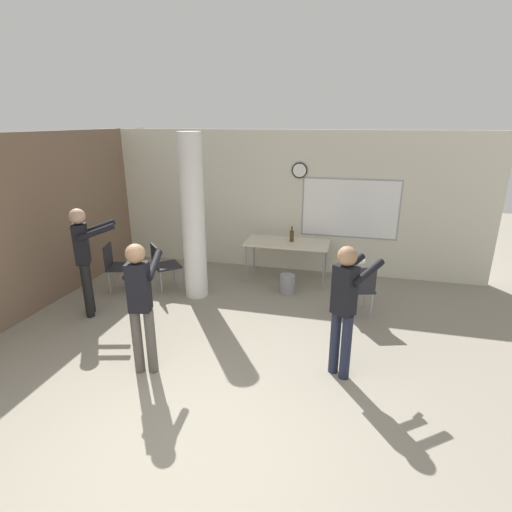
# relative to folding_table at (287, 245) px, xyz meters

# --- Properties ---
(ground_plane) EXTENTS (24.00, 24.00, 0.00)m
(ground_plane) POSITION_rel_folding_table_xyz_m (-0.25, -4.41, -0.71)
(ground_plane) COLOR gray
(wall_left_accent) EXTENTS (0.12, 7.00, 2.80)m
(wall_left_accent) POSITION_rel_folding_table_xyz_m (-3.75, -1.91, 0.69)
(wall_left_accent) COLOR #7A604C
(wall_left_accent) RESTS_ON ground_plane
(wall_back) EXTENTS (8.00, 0.15, 2.80)m
(wall_back) POSITION_rel_folding_table_xyz_m (-0.22, 0.65, 0.69)
(wall_back) COLOR beige
(wall_back) RESTS_ON ground_plane
(support_pillar) EXTENTS (0.39, 0.39, 2.80)m
(support_pillar) POSITION_rel_folding_table_xyz_m (-1.42, -1.12, 0.69)
(support_pillar) COLOR white
(support_pillar) RESTS_ON ground_plane
(folding_table) EXTENTS (1.58, 0.76, 0.76)m
(folding_table) POSITION_rel_folding_table_xyz_m (0.00, 0.00, 0.00)
(folding_table) COLOR beige
(folding_table) RESTS_ON ground_plane
(bottle_on_table) EXTENTS (0.08, 0.08, 0.29)m
(bottle_on_table) POSITION_rel_folding_table_xyz_m (0.08, 0.07, 0.16)
(bottle_on_table) COLOR #4C3319
(bottle_on_table) RESTS_ON folding_table
(waste_bin) EXTENTS (0.27, 0.27, 0.35)m
(waste_bin) POSITION_rel_folding_table_xyz_m (0.13, -0.64, -0.54)
(waste_bin) COLOR gray
(waste_bin) RESTS_ON ground_plane
(chair_mid_room) EXTENTS (0.55, 0.55, 0.87)m
(chair_mid_room) POSITION_rel_folding_table_xyz_m (1.37, -1.25, -0.20)
(chair_mid_room) COLOR #232328
(chair_mid_room) RESTS_ON ground_plane
(chair_near_pillar) EXTENTS (0.62, 0.62, 0.87)m
(chair_near_pillar) POSITION_rel_folding_table_xyz_m (-2.10, -1.03, -0.20)
(chair_near_pillar) COLOR #232328
(chair_near_pillar) RESTS_ON ground_plane
(chair_by_left_wall) EXTENTS (0.55, 0.55, 0.87)m
(chair_by_left_wall) POSITION_rel_folding_table_xyz_m (-2.89, -1.26, -0.20)
(chair_by_left_wall) COLOR #232328
(chair_by_left_wall) RESTS_ON ground_plane
(person_playing_front) EXTENTS (0.46, 0.65, 1.65)m
(person_playing_front) POSITION_rel_folding_table_xyz_m (-1.16, -3.39, 0.26)
(person_playing_front) COLOR #514C47
(person_playing_front) RESTS_ON ground_plane
(person_playing_side) EXTENTS (0.59, 0.67, 1.65)m
(person_playing_side) POSITION_rel_folding_table_xyz_m (1.18, -2.88, 0.26)
(person_playing_side) COLOR #1E2338
(person_playing_side) RESTS_ON ground_plane
(person_watching_back) EXTENTS (0.69, 0.60, 1.73)m
(person_watching_back) POSITION_rel_folding_table_xyz_m (-2.77, -2.22, 0.30)
(person_watching_back) COLOR black
(person_watching_back) RESTS_ON ground_plane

